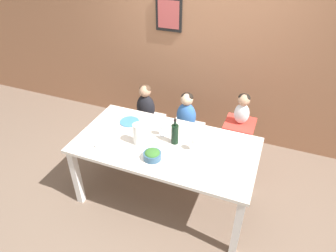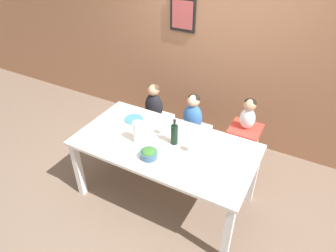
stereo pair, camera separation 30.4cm
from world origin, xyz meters
The scene contains 16 objects.
ground_plane centered at (0.00, 0.00, 0.00)m, with size 14.00×14.00×0.00m, color #705B4C.
wall_back centered at (0.00, 1.50, 1.35)m, with size 10.00×0.09×2.70m.
dining_table centered at (0.00, 0.00, 0.69)m, with size 1.88×0.97×0.77m.
chair_far_left centered at (-0.59, 0.76, 0.40)m, with size 0.41×0.43×0.47m.
chair_far_center centered at (-0.03, 0.76, 0.40)m, with size 0.41×0.43×0.47m.
chair_right_highchair centered at (0.64, 0.76, 0.57)m, with size 0.35×0.36×0.72m.
person_child_left centered at (-0.59, 0.77, 0.72)m, with size 0.25×0.19×0.50m.
person_child_center centered at (-0.03, 0.77, 0.72)m, with size 0.25×0.19×0.50m.
person_baby_right centered at (0.64, 0.77, 0.93)m, with size 0.17×0.14×0.38m.
wine_bottle centered at (0.08, 0.06, 0.89)m, with size 0.08×0.08×0.29m.
paper_towel_roll centered at (-0.26, -0.09, 0.89)m, with size 0.10×0.10×0.23m.
wine_glass_near centered at (0.31, 0.01, 0.89)m, with size 0.07×0.07×0.17m.
wine_glass_far centered at (-0.08, 0.13, 0.89)m, with size 0.07×0.07×0.17m.
salad_bowl_large centered at (-0.03, -0.26, 0.82)m, with size 0.17×0.17×0.10m.
dinner_plate_front_left centered at (-0.59, -0.22, 0.78)m, with size 0.22×0.22×0.01m.
dinner_plate_back_left centered at (-0.53, 0.22, 0.78)m, with size 0.22×0.22×0.01m.
Camera 1 is at (0.93, -2.25, 2.69)m, focal length 32.00 mm.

